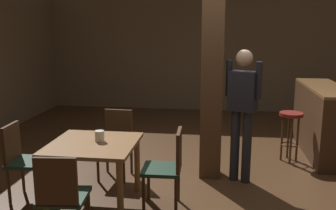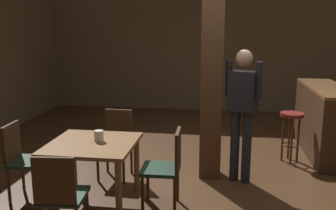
% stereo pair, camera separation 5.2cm
% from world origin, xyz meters
% --- Properties ---
extents(ground_plane, '(10.80, 10.80, 0.00)m').
position_xyz_m(ground_plane, '(0.00, 0.00, 0.00)').
color(ground_plane, '#4C301C').
extents(wall_back, '(8.00, 0.10, 2.80)m').
position_xyz_m(wall_back, '(0.00, 4.50, 1.40)').
color(wall_back, '#756047').
rests_on(wall_back, ground_plane).
extents(pillar, '(0.28, 0.28, 2.80)m').
position_xyz_m(pillar, '(0.07, 0.32, 1.40)').
color(pillar, '#4C301C').
rests_on(pillar, ground_plane).
extents(dining_table, '(0.95, 0.95, 0.73)m').
position_xyz_m(dining_table, '(-1.22, -0.70, 0.61)').
color(dining_table, brown).
rests_on(dining_table, ground_plane).
extents(chair_east, '(0.43, 0.43, 0.89)m').
position_xyz_m(chair_east, '(-0.37, -0.68, 0.51)').
color(chair_east, '#1E3828').
rests_on(chair_east, ground_plane).
extents(chair_north, '(0.44, 0.44, 0.89)m').
position_xyz_m(chair_north, '(-1.18, 0.14, 0.51)').
color(chair_north, '#1E3828').
rests_on(chair_north, ground_plane).
extents(chair_south, '(0.46, 0.46, 0.89)m').
position_xyz_m(chair_south, '(-1.24, -1.54, 0.51)').
color(chair_south, '#1E3828').
rests_on(chair_south, ground_plane).
extents(chair_west, '(0.44, 0.44, 0.89)m').
position_xyz_m(chair_west, '(-2.09, -0.67, 0.51)').
color(chair_west, '#1E3828').
rests_on(chair_west, ground_plane).
extents(napkin_cup, '(0.11, 0.11, 0.12)m').
position_xyz_m(napkin_cup, '(-1.16, -0.64, 0.79)').
color(napkin_cup, silver).
rests_on(napkin_cup, dining_table).
extents(standing_person, '(0.46, 0.32, 1.72)m').
position_xyz_m(standing_person, '(0.46, 0.19, 1.00)').
color(standing_person, black).
rests_on(standing_person, ground_plane).
extents(bar_counter, '(0.56, 1.88, 1.08)m').
position_xyz_m(bar_counter, '(1.73, 1.48, 0.55)').
color(bar_counter, brown).
rests_on(bar_counter, ground_plane).
extents(bar_stool_near, '(0.35, 0.35, 0.75)m').
position_xyz_m(bar_stool_near, '(1.24, 1.06, 0.56)').
color(bar_stool_near, maroon).
rests_on(bar_stool_near, ground_plane).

